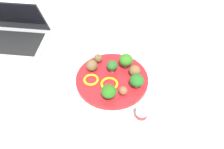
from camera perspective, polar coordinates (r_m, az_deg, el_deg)
The scene contains 17 objects.
ground_plane at distance 0.96m, azimuth -0.00°, elevation -1.47°, with size 4.00×4.00×0.00m, color silver.
plate at distance 0.95m, azimuth -0.00°, elevation -1.15°, with size 0.28×0.28×0.02m, color red.
broccoli_floret_front_left at distance 0.97m, azimuth 3.26°, elevation 3.34°, with size 0.05×0.05×0.06m.
broccoli_floret_back_left at distance 0.95m, azimuth 0.05°, elevation 2.07°, with size 0.04×0.04×0.05m.
broccoli_floret_mid_left at distance 0.90m, azimuth 5.78°, elevation -1.40°, with size 0.05×0.05×0.05m.
broccoli_floret_near_rim at distance 0.86m, azimuth -0.75°, elevation -3.98°, with size 0.05×0.05×0.06m.
meatball_front_right at distance 1.00m, azimuth -3.23°, elevation 3.77°, with size 0.03×0.03×0.03m, color brown.
meatball_mid_left at distance 0.94m, azimuth 5.29°, elevation 0.86°, with size 0.04×0.04×0.04m, color brown.
meatball_mid_right at distance 0.96m, azimuth -4.71°, elevation 2.10°, with size 0.05×0.05×0.05m, color brown.
meatball_back_right at distance 0.88m, azimuth 2.59°, elevation -3.78°, with size 0.03×0.03×0.03m, color brown.
pepper_ring_far_rim at distance 0.94m, azimuth -4.90°, elevation -1.23°, with size 0.06×0.06×0.01m, color yellow.
pepper_ring_near_rim at distance 0.92m, azimuth -0.62°, elevation -2.21°, with size 0.07×0.07×0.01m, color yellow.
napkin at distance 1.11m, azimuth -9.64°, elevation 6.14°, with size 0.17×0.12×0.01m, color white.
fork at distance 1.10m, azimuth -10.68°, elevation 6.11°, with size 0.12×0.02×0.01m.
knife at distance 1.12m, azimuth -9.15°, elevation 6.91°, with size 0.15×0.02×0.01m.
yogurt_bottle at distance 0.83m, azimuth 6.87°, elevation -9.00°, with size 0.04×0.04×0.07m.
laptop at distance 1.19m, azimuth -22.70°, elevation 8.34°, with size 0.39×0.37×0.20m.
Camera 1 is at (-0.45, 0.45, 0.71)m, focal length 39.27 mm.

